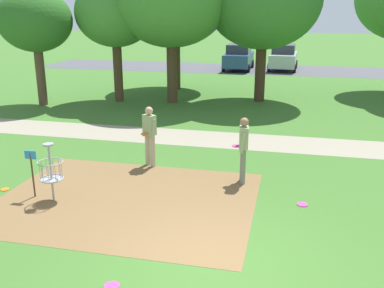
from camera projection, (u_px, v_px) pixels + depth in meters
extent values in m
plane|color=#3D6B28|center=(212.00, 267.00, 7.50)|extent=(160.00, 160.00, 0.00)
cube|color=brown|center=(126.00, 200.00, 10.15)|extent=(5.96, 4.65, 0.01)
cylinder|color=#9E9EA3|center=(51.00, 173.00, 9.92)|extent=(0.05, 0.05, 1.35)
cylinder|color=#9E9EA3|center=(48.00, 144.00, 9.71)|extent=(0.24, 0.24, 0.04)
torus|color=#9E9EA3|center=(50.00, 162.00, 9.84)|extent=(0.58, 0.58, 0.02)
torus|color=#9E9EA3|center=(52.00, 179.00, 9.95)|extent=(0.55, 0.55, 0.03)
cylinder|color=#9E9EA3|center=(52.00, 179.00, 9.96)|extent=(0.48, 0.48, 0.02)
cylinder|color=gray|center=(60.00, 171.00, 9.84)|extent=(0.01, 0.01, 0.40)
cylinder|color=gray|center=(62.00, 169.00, 9.98)|extent=(0.01, 0.01, 0.40)
cylinder|color=gray|center=(59.00, 167.00, 10.09)|extent=(0.01, 0.01, 0.40)
cylinder|color=gray|center=(53.00, 167.00, 10.12)|extent=(0.01, 0.01, 0.40)
cylinder|color=gray|center=(47.00, 168.00, 10.07)|extent=(0.01, 0.01, 0.40)
cylinder|color=gray|center=(41.00, 170.00, 9.95)|extent=(0.01, 0.01, 0.40)
cylinder|color=gray|center=(40.00, 172.00, 9.81)|extent=(0.01, 0.01, 0.40)
cylinder|color=gray|center=(43.00, 174.00, 9.70)|extent=(0.01, 0.01, 0.40)
cylinder|color=gray|center=(48.00, 174.00, 9.67)|extent=(0.01, 0.01, 0.40)
cylinder|color=gray|center=(55.00, 173.00, 9.72)|extent=(0.01, 0.01, 0.40)
cylinder|color=#4C3823|center=(33.00, 175.00, 10.16)|extent=(0.04, 0.04, 1.10)
cube|color=#3384C6|center=(30.00, 155.00, 10.02)|extent=(0.28, 0.03, 0.20)
cylinder|color=tan|center=(153.00, 151.00, 12.18)|extent=(0.14, 0.14, 0.92)
cylinder|color=tan|center=(148.00, 149.00, 12.33)|extent=(0.14, 0.14, 0.92)
cube|color=#93A875|center=(149.00, 125.00, 12.03)|extent=(0.42, 0.37, 0.56)
sphere|color=tan|center=(149.00, 111.00, 11.92)|extent=(0.22, 0.22, 0.22)
cylinder|color=#93A875|center=(153.00, 129.00, 11.92)|extent=(0.16, 0.19, 0.55)
cylinder|color=#93A875|center=(145.00, 127.00, 12.17)|extent=(0.16, 0.19, 0.55)
cylinder|color=orange|center=(145.00, 134.00, 11.98)|extent=(0.22, 0.22, 0.02)
cylinder|color=slate|center=(243.00, 167.00, 10.96)|extent=(0.14, 0.14, 0.92)
cylinder|color=slate|center=(243.00, 164.00, 11.16)|extent=(0.14, 0.14, 0.92)
cube|color=#93A875|center=(244.00, 137.00, 10.84)|extent=(0.26, 0.38, 0.56)
sphere|color=#9E7051|center=(244.00, 122.00, 10.72)|extent=(0.22, 0.22, 0.22)
cylinder|color=#93A875|center=(243.00, 143.00, 10.69)|extent=(0.17, 0.11, 0.55)
cylinder|color=#93A875|center=(243.00, 139.00, 11.05)|extent=(0.17, 0.11, 0.55)
cylinder|color=#E53D99|center=(236.00, 146.00, 10.93)|extent=(0.22, 0.22, 0.02)
cylinder|color=orange|center=(5.00, 189.00, 10.71)|extent=(0.20, 0.20, 0.02)
cylinder|color=#E53D99|center=(112.00, 286.00, 6.97)|extent=(0.26, 0.26, 0.02)
cylinder|color=#E53D99|center=(302.00, 204.00, 9.89)|extent=(0.24, 0.24, 0.02)
cylinder|color=#422D1E|center=(260.00, 73.00, 20.67)|extent=(0.49, 0.49, 2.72)
cylinder|color=#4C3823|center=(176.00, 65.00, 23.93)|extent=(0.47, 0.47, 2.63)
ellipsoid|color=#4C8E3D|center=(175.00, 6.00, 23.01)|extent=(4.82, 4.82, 4.10)
cylinder|color=brown|center=(41.00, 77.00, 19.88)|extent=(0.41, 0.41, 2.58)
ellipsoid|color=#2D6623|center=(35.00, 20.00, 19.13)|extent=(3.25, 3.25, 2.77)
cylinder|color=#4C3823|center=(172.00, 73.00, 20.40)|extent=(0.49, 0.49, 2.83)
cylinder|color=#4C3823|center=(118.00, 73.00, 20.73)|extent=(0.43, 0.43, 2.74)
ellipsoid|color=#428433|center=(115.00, 13.00, 19.91)|extent=(3.67, 3.67, 3.12)
cube|color=#4C4C51|center=(276.00, 70.00, 31.96)|extent=(36.00, 6.00, 0.01)
cube|color=#2D4784|center=(239.00, 59.00, 31.78)|extent=(1.84, 4.22, 0.90)
cube|color=#2D333D|center=(239.00, 49.00, 31.56)|extent=(1.60, 2.20, 0.64)
cylinder|color=black|center=(229.00, 63.00, 33.33)|extent=(0.19, 0.60, 0.60)
cylinder|color=black|center=(252.00, 64.00, 32.93)|extent=(0.19, 0.60, 0.60)
cylinder|color=black|center=(223.00, 67.00, 30.91)|extent=(0.19, 0.60, 0.60)
cylinder|color=black|center=(249.00, 68.00, 30.51)|extent=(0.19, 0.60, 0.60)
cube|color=#B2B7BC|center=(283.00, 60.00, 31.68)|extent=(1.95, 4.26, 0.90)
cube|color=#2D333D|center=(284.00, 49.00, 31.45)|extent=(1.66, 2.24, 0.64)
cylinder|color=black|center=(272.00, 63.00, 33.24)|extent=(0.20, 0.61, 0.60)
cylinder|color=black|center=(296.00, 64.00, 32.79)|extent=(0.20, 0.61, 0.60)
cylinder|color=black|center=(269.00, 67.00, 30.83)|extent=(0.20, 0.61, 0.60)
cylinder|color=black|center=(295.00, 68.00, 30.39)|extent=(0.20, 0.61, 0.60)
cube|color=gray|center=(253.00, 142.00, 14.59)|extent=(40.00, 1.93, 0.00)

